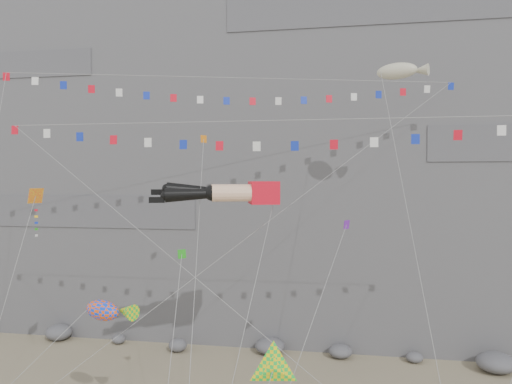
# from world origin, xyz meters

# --- Properties ---
(cliff) EXTENTS (80.00, 28.00, 50.00)m
(cliff) POSITION_xyz_m (0.00, 32.00, 25.00)
(cliff) COLOR slate
(cliff) RESTS_ON ground
(talus_boulders) EXTENTS (60.00, 3.00, 1.20)m
(talus_boulders) POSITION_xyz_m (0.00, 17.00, 0.60)
(talus_boulders) COLOR slate
(talus_boulders) RESTS_ON ground
(legs_kite) EXTENTS (7.97, 14.11, 19.05)m
(legs_kite) POSITION_xyz_m (-0.66, 4.39, 14.24)
(legs_kite) COLOR red
(legs_kite) RESTS_ON ground
(flag_banner_upper) EXTENTS (30.83, 18.06, 29.05)m
(flag_banner_upper) POSITION_xyz_m (-1.23, 10.17, 22.36)
(flag_banner_upper) COLOR red
(flag_banner_upper) RESTS_ON ground
(flag_banner_lower) EXTENTS (33.13, 5.12, 21.37)m
(flag_banner_lower) POSITION_xyz_m (2.40, 3.21, 18.43)
(flag_banner_lower) COLOR red
(flag_banner_lower) RESTS_ON ground
(harlequin_kite) EXTENTS (1.86, 7.14, 15.38)m
(harlequin_kite) POSITION_xyz_m (-12.02, 1.93, 14.03)
(harlequin_kite) COLOR red
(harlequin_kite) RESTS_ON ground
(fish_windsock) EXTENTS (10.14, 5.29, 12.02)m
(fish_windsock) POSITION_xyz_m (-6.73, -0.04, 7.89)
(fish_windsock) COLOR #FF520D
(fish_windsock) RESTS_ON ground
(delta_kite) EXTENTS (3.14, 4.54, 8.54)m
(delta_kite) POSITION_xyz_m (3.25, -3.56, 6.68)
(delta_kite) COLOR yellow
(delta_kite) RESTS_ON ground
(blimp_windsock) EXTENTS (4.03, 13.82, 25.71)m
(blimp_windsock) POSITION_xyz_m (9.76, 10.12, 22.38)
(blimp_windsock) COLOR beige
(blimp_windsock) RESTS_ON ground
(small_kite_a) EXTENTS (3.28, 13.43, 21.98)m
(small_kite_a) POSITION_xyz_m (-2.79, 6.22, 17.28)
(small_kite_a) COLOR orange
(small_kite_a) RESTS_ON ground
(small_kite_b) EXTENTS (5.25, 12.86, 17.83)m
(small_kite_b) POSITION_xyz_m (6.37, 5.80, 12.08)
(small_kite_b) COLOR #6D1DAA
(small_kite_b) RESTS_ON ground
(small_kite_c) EXTENTS (1.75, 7.96, 13.22)m
(small_kite_c) POSITION_xyz_m (-2.41, 0.62, 10.81)
(small_kite_c) COLOR #1E9C18
(small_kite_c) RESTS_ON ground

